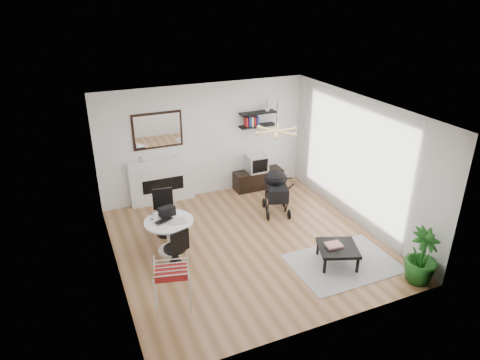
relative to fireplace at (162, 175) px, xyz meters
name	(u,v)px	position (x,y,z in m)	size (l,w,h in m)	color
floor	(248,243)	(1.10, -2.42, -0.69)	(5.00, 5.00, 0.00)	brown
ceiling	(250,110)	(1.10, -2.42, 2.01)	(5.00, 5.00, 0.00)	white
wall_back	(205,141)	(1.10, 0.08, 0.66)	(5.00, 5.00, 0.00)	white
wall_left	(110,206)	(-1.40, -2.42, 0.66)	(5.00, 5.00, 0.00)	white
wall_right	(359,162)	(3.60, -2.42, 0.66)	(5.00, 5.00, 0.00)	white
sheer_curtain	(349,159)	(3.50, -2.22, 0.66)	(0.04, 3.60, 2.60)	white
fireplace	(162,175)	(0.00, 0.00, 0.00)	(1.50, 0.17, 2.16)	white
shelf_lower	(257,126)	(2.40, -0.05, 0.91)	(0.90, 0.25, 0.04)	black
shelf_upper	(258,113)	(2.40, -0.05, 1.23)	(0.90, 0.25, 0.04)	black
pendant_lamp	(276,131)	(1.80, -2.12, 1.46)	(0.90, 0.90, 0.10)	#D6B870
tv_console	(258,179)	(2.40, -0.15, -0.45)	(1.23, 0.43, 0.46)	black
crt_tv	(257,163)	(2.34, -0.15, -0.01)	(0.49, 0.43, 0.43)	silver
dining_table	(170,231)	(-0.38, -2.09, -0.24)	(0.92, 0.92, 0.67)	white
laptop	(166,222)	(-0.45, -2.13, 0.00)	(0.36, 0.23, 0.03)	black
black_bag	(167,211)	(-0.35, -1.88, 0.08)	(0.29, 0.18, 0.18)	black
newspaper	(177,221)	(-0.25, -2.17, -0.01)	(0.32, 0.27, 0.01)	silver
drinking_glass	(152,217)	(-0.65, -1.92, 0.04)	(0.06, 0.06, 0.10)	white
chair_far	(165,221)	(-0.31, -1.43, -0.39)	(0.47, 0.48, 0.95)	black
chair_near	(176,256)	(-0.43, -2.67, -0.42)	(0.44, 0.45, 0.85)	black
drying_rack	(173,287)	(-0.76, -3.71, -0.25)	(0.66, 0.63, 0.83)	white
stroller	(276,193)	(2.22, -1.44, -0.24)	(0.75, 0.94, 1.04)	black
rug	(343,263)	(2.42, -3.73, -0.68)	(1.89, 1.36, 0.01)	#A4A4A4
coffee_table	(338,249)	(2.31, -3.68, -0.36)	(0.88, 0.88, 0.35)	black
magazines	(334,245)	(2.25, -3.63, -0.30)	(0.29, 0.23, 0.04)	#C4313E
potted_plant	(422,256)	(3.31, -4.65, -0.19)	(0.55, 0.55, 0.99)	#1C5919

